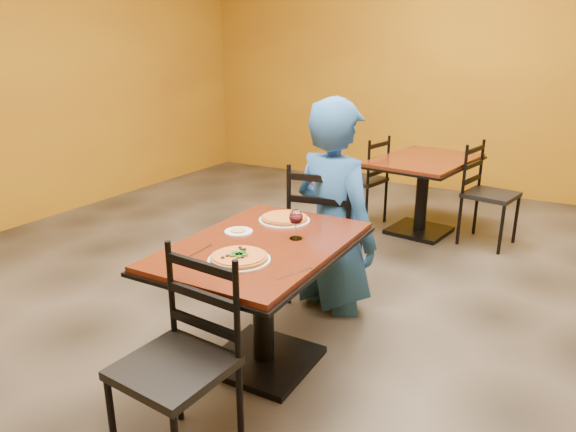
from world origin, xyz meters
The scene contains 18 objects.
floor centered at (0.00, 0.00, 0.00)m, with size 7.00×8.00×0.01m, color black.
wall_back centered at (0.00, 4.00, 1.50)m, with size 7.00×0.01×3.00m, color #A47712.
table_main centered at (0.00, -0.50, 0.56)m, with size 0.83×1.23×0.75m.
table_second centered at (0.16, 2.17, 0.55)m, with size 0.97×1.30×0.75m.
chair_main_near centered at (0.07, -1.32, 0.47)m, with size 0.42×0.42×0.94m, color black, non-canonical shape.
chair_main_far centered at (-0.07, 0.46, 0.51)m, with size 0.46×0.46×1.01m, color black, non-canonical shape.
chair_second_left centered at (-0.47, 2.17, 0.46)m, with size 0.41×0.41×0.91m, color black, non-canonical shape.
chair_second_right centered at (0.79, 2.17, 0.47)m, with size 0.42×0.42×0.94m, color black, non-canonical shape.
diner centered at (0.03, 0.38, 0.73)m, with size 0.70×0.46×1.46m, color #1C529C.
plate_main centered at (0.04, -0.77, 0.76)m, with size 0.31×0.31×0.01m, color white.
pizza_main centered at (0.04, -0.77, 0.77)m, with size 0.28×0.28×0.02m, color maroon.
plate_far centered at (-0.07, -0.13, 0.76)m, with size 0.31×0.31×0.01m, color white.
pizza_far centered at (-0.07, -0.13, 0.77)m, with size 0.28×0.28×0.02m, color gold.
side_plate centered at (-0.20, -0.43, 0.76)m, with size 0.16×0.16×0.01m, color white.
dip centered at (-0.20, -0.43, 0.76)m, with size 0.09×0.09×0.01m, color tan.
wine_glass centered at (0.13, -0.36, 0.84)m, with size 0.08×0.08×0.18m, color white, non-canonical shape.
fork centered at (-0.21, -0.76, 0.75)m, with size 0.01×0.19×0.00m, color silver.
knife centered at (0.35, -0.77, 0.75)m, with size 0.01×0.21×0.00m, color silver.
Camera 1 is at (1.39, -2.70, 1.74)m, focal length 32.18 mm.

